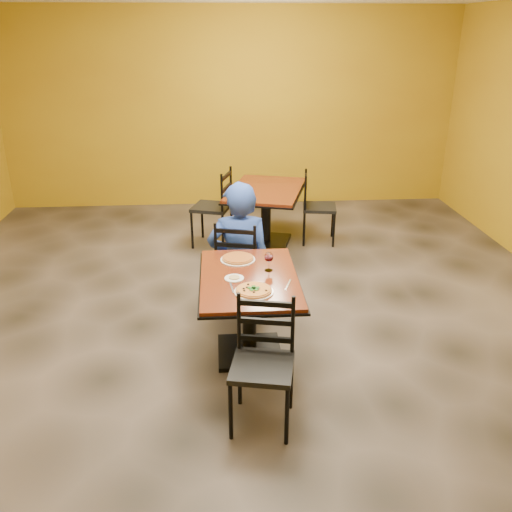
{
  "coord_description": "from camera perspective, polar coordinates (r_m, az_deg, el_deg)",
  "views": [
    {
      "loc": [
        -0.24,
        -4.55,
        2.64
      ],
      "look_at": [
        0.07,
        -0.3,
        0.85
      ],
      "focal_mm": 37.79,
      "sensor_mm": 36.0,
      "label": 1
    }
  ],
  "objects": [
    {
      "name": "knife",
      "position": [
        4.34,
        3.41,
        -3.05
      ],
      "size": [
        0.08,
        0.2,
        0.0
      ],
      "primitive_type": "cube",
      "rotation": [
        0.0,
        0.0,
        -0.34
      ],
      "color": "silver",
      "rests_on": "table_main"
    },
    {
      "name": "pizza_far",
      "position": [
        4.79,
        -1.94,
        -0.2
      ],
      "size": [
        0.28,
        0.28,
        0.02
      ],
      "primitive_type": "cylinder",
      "color": "#B06521",
      "rests_on": "plate_far"
    },
    {
      "name": "fork",
      "position": [
        4.29,
        -2.57,
        -3.38
      ],
      "size": [
        0.04,
        0.19,
        0.0
      ],
      "primitive_type": "cube",
      "rotation": [
        0.0,
        0.0,
        0.12
      ],
      "color": "silver",
      "rests_on": "table_main"
    },
    {
      "name": "chair_second_right",
      "position": [
        7.19,
        6.73,
        5.1
      ],
      "size": [
        0.49,
        0.49,
        0.95
      ],
      "primitive_type": null,
      "rotation": [
        0.0,
        0.0,
        1.41
      ],
      "color": "black",
      "rests_on": "floor"
    },
    {
      "name": "wall_back",
      "position": [
        8.63,
        -2.67,
        15.2
      ],
      "size": [
        7.0,
        0.01,
        3.0
      ],
      "primitive_type": "cube",
      "color": "#AA8512",
      "rests_on": "ground"
    },
    {
      "name": "chair_main_near",
      "position": [
        3.83,
        0.66,
        -11.75
      ],
      "size": [
        0.51,
        0.51,
        0.95
      ],
      "primitive_type": null,
      "rotation": [
        0.0,
        0.0,
        -0.21
      ],
      "color": "black",
      "rests_on": "floor"
    },
    {
      "name": "diner",
      "position": [
        5.38,
        -1.78,
        1.13
      ],
      "size": [
        0.65,
        0.43,
        1.31
      ],
      "primitive_type": "imported",
      "rotation": [
        0.0,
        0.0,
        3.13
      ],
      "color": "#1B3995",
      "rests_on": "floor"
    },
    {
      "name": "floor",
      "position": [
        5.27,
        -1.03,
        -7.3
      ],
      "size": [
        7.0,
        8.0,
        0.01
      ],
      "primitive_type": "cube",
      "color": "black",
      "rests_on": "ground"
    },
    {
      "name": "wine_glass",
      "position": [
        4.55,
        1.36,
        -0.51
      ],
      "size": [
        0.08,
        0.08,
        0.18
      ],
      "primitive_type": null,
      "color": "white",
      "rests_on": "table_main"
    },
    {
      "name": "pizza_main",
      "position": [
        4.21,
        -0.24,
        -3.61
      ],
      "size": [
        0.28,
        0.28,
        0.02
      ],
      "primitive_type": "cylinder",
      "color": "maroon",
      "rests_on": "plate_main"
    },
    {
      "name": "table_second",
      "position": [
        7.06,
        1.06,
        5.69
      ],
      "size": [
        1.24,
        1.54,
        0.75
      ],
      "rotation": [
        0.0,
        0.0,
        -0.28
      ],
      "color": "maroon",
      "rests_on": "floor"
    },
    {
      "name": "plate_far",
      "position": [
        4.79,
        -1.94,
        -0.38
      ],
      "size": [
        0.31,
        0.31,
        0.01
      ],
      "primitive_type": "cylinder",
      "color": "white",
      "rests_on": "table_main"
    },
    {
      "name": "table_main",
      "position": [
        4.56,
        -0.72,
        -4.4
      ],
      "size": [
        0.83,
        1.23,
        0.75
      ],
      "color": "maroon",
      "rests_on": "floor"
    },
    {
      "name": "chair_second_left",
      "position": [
        7.05,
        -4.73,
        5.13
      ],
      "size": [
        0.58,
        0.58,
        1.02
      ],
      "primitive_type": null,
      "rotation": [
        0.0,
        0.0,
        -1.88
      ],
      "color": "black",
      "rests_on": "floor"
    },
    {
      "name": "side_plate",
      "position": [
        4.44,
        -2.32,
        -2.38
      ],
      "size": [
        0.16,
        0.16,
        0.01
      ],
      "primitive_type": "cylinder",
      "color": "white",
      "rests_on": "table_main"
    },
    {
      "name": "chair_main_far",
      "position": [
        5.45,
        -1.76,
        -0.65
      ],
      "size": [
        0.52,
        0.52,
        0.94
      ],
      "primitive_type": null,
      "rotation": [
        0.0,
        0.0,
        2.89
      ],
      "color": "black",
      "rests_on": "floor"
    },
    {
      "name": "plate_main",
      "position": [
        4.21,
        -0.24,
        -3.8
      ],
      "size": [
        0.31,
        0.31,
        0.01
      ],
      "primitive_type": "cylinder",
      "color": "white",
      "rests_on": "table_main"
    },
    {
      "name": "dip",
      "position": [
        4.43,
        -2.33,
        -2.27
      ],
      "size": [
        0.09,
        0.09,
        0.01
      ],
      "primitive_type": "cylinder",
      "color": "#A68750",
      "rests_on": "side_plate"
    }
  ]
}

